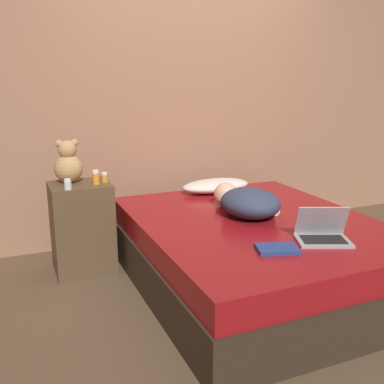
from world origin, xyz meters
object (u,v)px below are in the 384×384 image
(teddy_bear, at_px, (68,164))
(bottle_clear, at_px, (68,184))
(bottle_amber, at_px, (105,177))
(pillow, at_px, (216,186))
(laptop, at_px, (322,233))
(book, at_px, (277,249))
(bottle_orange, at_px, (96,177))
(person_lying, at_px, (247,202))

(teddy_bear, bearing_deg, bottle_clear, -100.66)
(bottle_amber, bearing_deg, pillow, 5.71)
(laptop, bearing_deg, book, -151.79)
(laptop, xyz_separation_m, bottle_orange, (-1.13, 1.19, 0.20))
(bottle_orange, relative_size, bottle_clear, 1.42)
(bottle_amber, distance_m, bottle_orange, 0.09)
(teddy_bear, relative_size, bottle_clear, 4.35)
(pillow, xyz_separation_m, person_lying, (-0.09, -0.69, 0.04))
(person_lying, height_order, laptop, laptop)
(person_lying, distance_m, laptop, 0.66)
(pillow, bearing_deg, teddy_bear, -179.94)
(laptop, bearing_deg, bottle_amber, 153.54)
(laptop, height_order, book, laptop)
(pillow, distance_m, book, 1.39)
(bottle_orange, relative_size, book, 0.39)
(pillow, distance_m, laptop, 1.34)
(teddy_bear, height_order, bottle_orange, teddy_bear)
(pillow, height_order, book, pillow)
(person_lying, xyz_separation_m, book, (-0.18, -0.67, -0.09))
(laptop, bearing_deg, bottle_orange, 156.47)
(teddy_bear, height_order, bottle_amber, teddy_bear)
(bottle_amber, distance_m, book, 1.47)
(teddy_bear, xyz_separation_m, bottle_clear, (-0.04, -0.22, -0.11))
(laptop, distance_m, bottle_clear, 1.76)
(bottle_clear, relative_size, book, 0.28)
(laptop, xyz_separation_m, teddy_bear, (-1.31, 1.33, 0.29))
(person_lying, height_order, bottle_amber, bottle_amber)
(pillow, distance_m, bottle_orange, 1.09)
(bottle_orange, distance_m, book, 1.48)
(bottle_orange, height_order, book, bottle_orange)
(pillow, bearing_deg, bottle_clear, -170.19)
(pillow, distance_m, person_lying, 0.70)
(person_lying, height_order, bottle_orange, bottle_orange)
(bottle_orange, distance_m, bottle_clear, 0.23)
(bottle_orange, height_order, bottle_clear, bottle_orange)
(bottle_amber, bearing_deg, teddy_bear, 158.57)
(pillow, distance_m, bottle_clear, 1.31)
(bottle_orange, bearing_deg, laptop, -46.48)
(bottle_orange, bearing_deg, teddy_bear, 141.14)
(bottle_amber, relative_size, bottle_orange, 0.71)
(bottle_amber, bearing_deg, bottle_clear, -157.12)
(pillow, height_order, person_lying, person_lying)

